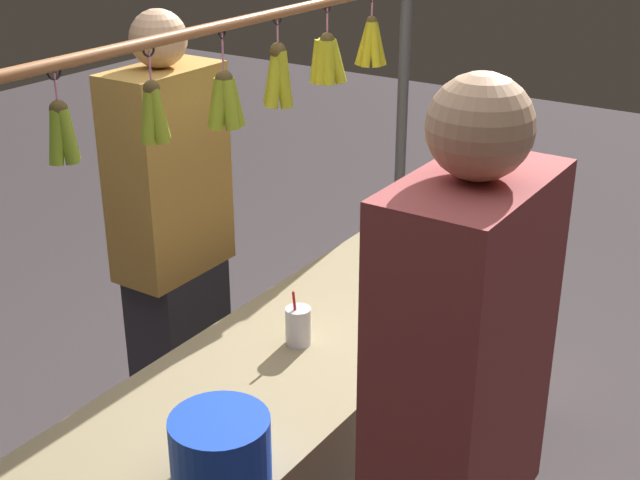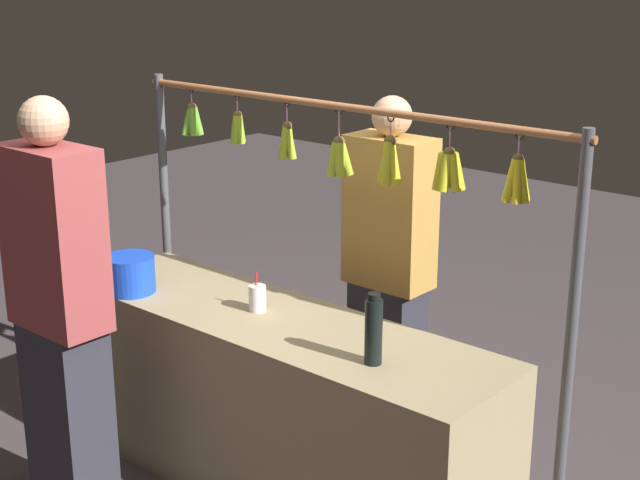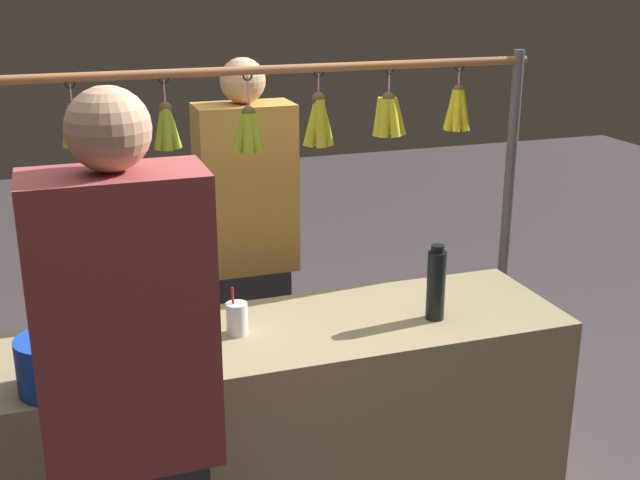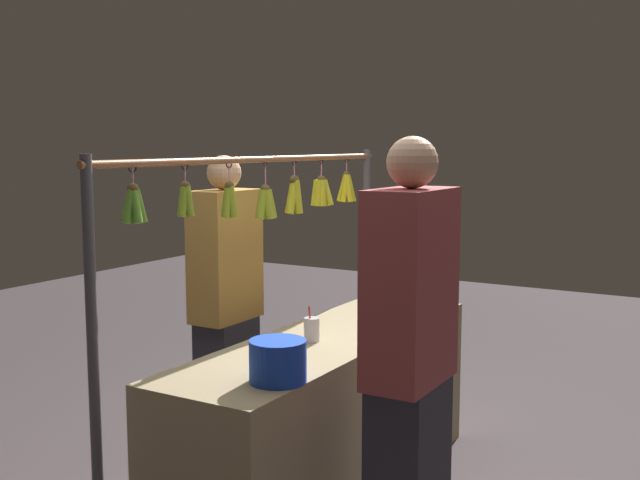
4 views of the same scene
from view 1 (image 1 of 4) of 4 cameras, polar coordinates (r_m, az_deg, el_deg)
name	(u,v)px [view 1 (image 1 of 4)]	position (r m, az deg, el deg)	size (l,w,h in m)	color
market_counter	(326,439)	(2.83, 0.40, -12.82)	(2.10, 0.59, 0.80)	tan
display_rack	(232,159)	(2.67, -5.74, 5.26)	(2.32, 0.14, 1.69)	#4C4C51
water_bottle	(441,230)	(2.97, 7.85, 0.65)	(0.07, 0.07, 0.28)	black
blue_bucket	(221,451)	(1.99, -6.48, -13.47)	(0.22, 0.22, 0.17)	blue
drink_cup	(298,326)	(2.51, -1.43, -5.61)	(0.07, 0.07, 0.17)	silver
vendor_person	(175,260)	(3.03, -9.44, -1.28)	(0.40, 0.21, 1.66)	#2D2D38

